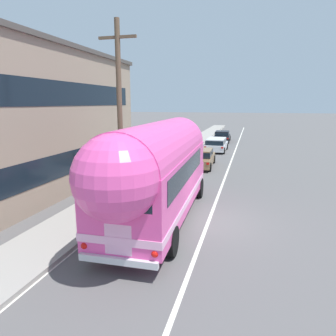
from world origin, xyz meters
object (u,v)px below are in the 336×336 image
(car_second, at_px, (216,144))
(car_third, at_px, (222,136))
(painted_bus, at_px, (156,170))
(car_lead, at_px, (200,157))
(utility_pole, at_px, (120,112))

(car_second, height_order, car_third, same)
(painted_bus, xyz_separation_m, car_lead, (-0.22, 12.04, -1.56))
(car_lead, relative_size, car_second, 1.02)
(painted_bus, xyz_separation_m, car_third, (-0.06, 28.09, -1.56))
(painted_bus, distance_m, car_second, 20.01)
(car_third, bearing_deg, car_second, -88.68)
(car_lead, xyz_separation_m, car_third, (0.16, 16.05, 0.00))
(car_third, bearing_deg, utility_pole, -95.34)
(car_third, bearing_deg, painted_bus, -89.87)
(painted_bus, height_order, car_second, painted_bus)
(car_third, bearing_deg, car_lead, -90.56)
(utility_pole, relative_size, painted_bus, 0.77)
(car_lead, bearing_deg, utility_pole, -103.00)
(utility_pole, bearing_deg, painted_bus, -42.62)
(painted_bus, bearing_deg, car_lead, 91.05)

